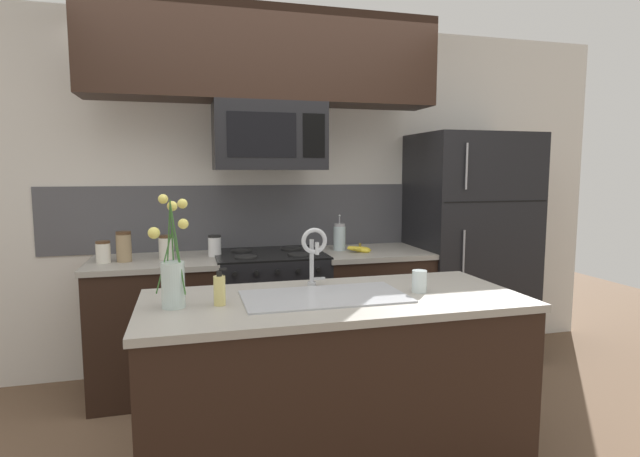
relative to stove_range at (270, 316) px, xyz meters
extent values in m
plane|color=brown|center=(0.00, -0.90, -0.46)|extent=(10.00, 10.00, 0.00)
cube|color=silver|center=(0.30, 0.38, 0.84)|extent=(5.20, 0.10, 2.60)
cube|color=#4C4C51|center=(0.00, 0.32, 0.69)|extent=(3.14, 0.01, 0.48)
cube|color=black|center=(-0.78, 0.00, -0.02)|extent=(0.80, 0.62, 0.88)
cube|color=#9E998E|center=(-0.78, 0.00, 0.43)|extent=(0.83, 0.65, 0.03)
cube|color=black|center=(0.77, 0.00, -0.02)|extent=(0.77, 0.62, 0.88)
cube|color=#9E998E|center=(0.77, 0.00, 0.43)|extent=(0.80, 0.65, 0.03)
cube|color=black|center=(0.00, 0.00, -0.01)|extent=(0.76, 0.62, 0.91)
cube|color=black|center=(0.00, 0.00, 0.45)|extent=(0.76, 0.62, 0.01)
cylinder|color=black|center=(-0.18, -0.14, 0.46)|extent=(0.15, 0.15, 0.01)
cylinder|color=black|center=(0.18, -0.14, 0.46)|extent=(0.15, 0.15, 0.01)
cylinder|color=black|center=(-0.18, 0.14, 0.46)|extent=(0.15, 0.15, 0.01)
cylinder|color=black|center=(0.18, 0.14, 0.46)|extent=(0.15, 0.15, 0.01)
cylinder|color=black|center=(-0.27, -0.32, 0.39)|extent=(0.03, 0.02, 0.03)
cylinder|color=black|center=(-0.14, -0.32, 0.39)|extent=(0.03, 0.02, 0.03)
cylinder|color=black|center=(0.00, -0.32, 0.39)|extent=(0.03, 0.02, 0.03)
cylinder|color=black|center=(0.14, -0.32, 0.39)|extent=(0.03, 0.02, 0.03)
cylinder|color=black|center=(0.27, -0.32, 0.39)|extent=(0.03, 0.02, 0.03)
cube|color=black|center=(0.00, -0.02, 1.27)|extent=(0.74, 0.40, 0.45)
cube|color=black|center=(-0.07, -0.22, 1.27)|extent=(0.45, 0.00, 0.29)
cube|color=black|center=(0.27, -0.22, 1.27)|extent=(0.15, 0.00, 0.29)
cube|color=black|center=(-0.02, -0.05, 1.79)|extent=(2.33, 0.34, 0.60)
cube|color=black|center=(1.58, 0.02, 0.43)|extent=(0.86, 0.72, 1.78)
cube|color=black|center=(1.58, -0.34, 0.82)|extent=(0.83, 0.00, 0.01)
cylinder|color=#99999E|center=(1.32, -0.36, 1.07)|extent=(0.01, 0.01, 0.32)
cylinder|color=#99999E|center=(1.32, -0.36, 0.28)|extent=(0.01, 0.01, 0.68)
cylinder|color=silver|center=(-1.08, -0.03, 0.51)|extent=(0.09, 0.09, 0.13)
cylinder|color=#4C331E|center=(-1.08, -0.03, 0.58)|extent=(0.09, 0.09, 0.01)
cylinder|color=#997F5B|center=(-0.96, -0.02, 0.54)|extent=(0.10, 0.10, 0.18)
cylinder|color=#4C331E|center=(-0.96, -0.02, 0.64)|extent=(0.09, 0.09, 0.02)
cylinder|color=silver|center=(-0.69, 0.02, 0.52)|extent=(0.10, 0.10, 0.14)
cylinder|color=#4C331E|center=(-0.69, 0.02, 0.60)|extent=(0.10, 0.10, 0.02)
cylinder|color=silver|center=(-0.38, 0.04, 0.51)|extent=(0.09, 0.09, 0.13)
cylinder|color=black|center=(-0.38, 0.04, 0.59)|extent=(0.09, 0.09, 0.01)
ellipsoid|color=yellow|center=(0.64, -0.07, 0.47)|extent=(0.16, 0.13, 0.06)
ellipsoid|color=yellow|center=(0.65, -0.05, 0.47)|extent=(0.17, 0.09, 0.05)
ellipsoid|color=yellow|center=(0.65, -0.07, 0.47)|extent=(0.17, 0.04, 0.06)
ellipsoid|color=yellow|center=(0.66, -0.05, 0.47)|extent=(0.18, 0.08, 0.05)
ellipsoid|color=yellow|center=(0.66, -0.07, 0.47)|extent=(0.17, 0.12, 0.06)
cylinder|color=brown|center=(0.65, -0.06, 0.50)|extent=(0.02, 0.02, 0.03)
cylinder|color=silver|center=(0.53, 0.06, 0.54)|extent=(0.09, 0.09, 0.18)
cylinder|color=#A3A3AA|center=(0.53, 0.06, 0.64)|extent=(0.08, 0.08, 0.02)
cylinder|color=#A3A3AA|center=(0.53, 0.06, 0.67)|extent=(0.01, 0.01, 0.05)
sphere|color=#A3A3AA|center=(0.53, 0.06, 0.71)|extent=(0.02, 0.02, 0.02)
cube|color=black|center=(0.10, -1.25, -0.02)|extent=(1.74, 0.74, 0.88)
cube|color=#9E998E|center=(0.10, -1.25, 0.43)|extent=(1.77, 0.77, 0.03)
cube|color=#ADAFB5|center=(0.06, -1.25, 0.45)|extent=(0.76, 0.41, 0.01)
cube|color=#ADAFB5|center=(-0.12, -1.25, 0.37)|extent=(0.30, 0.31, 0.15)
cube|color=#ADAFB5|center=(0.23, -1.25, 0.37)|extent=(0.30, 0.31, 0.15)
cylinder|color=#B7BABF|center=(0.06, -1.01, 0.46)|extent=(0.04, 0.04, 0.02)
cylinder|color=#B7BABF|center=(0.06, -1.01, 0.58)|extent=(0.02, 0.02, 0.22)
torus|color=#B7BABF|center=(0.06, -1.06, 0.69)|extent=(0.13, 0.02, 0.13)
cylinder|color=#B7BABF|center=(0.06, -1.12, 0.66)|extent=(0.02, 0.02, 0.06)
cube|color=#B7BABF|center=(0.09, -1.01, 0.48)|extent=(0.07, 0.01, 0.01)
cylinder|color=#DBCC75|center=(-0.43, -1.26, 0.51)|extent=(0.05, 0.05, 0.13)
cylinder|color=black|center=(-0.43, -1.26, 0.59)|extent=(0.02, 0.02, 0.02)
cube|color=black|center=(-0.41, -1.26, 0.61)|extent=(0.03, 0.01, 0.01)
cylinder|color=silver|center=(0.53, -1.27, 0.50)|extent=(0.07, 0.07, 0.11)
cylinder|color=silver|center=(-0.62, -1.25, 0.55)|extent=(0.10, 0.10, 0.20)
cylinder|color=silver|center=(-0.62, -1.25, 0.48)|extent=(0.09, 0.09, 0.06)
cylinder|color=#386B2D|center=(-0.62, -1.22, 0.70)|extent=(0.01, 0.07, 0.37)
sphere|color=#EFE066|center=(-0.62, -1.19, 0.88)|extent=(0.04, 0.04, 0.04)
cylinder|color=#386B2D|center=(-0.66, -1.25, 0.64)|extent=(0.08, 0.01, 0.26)
sphere|color=#EFE066|center=(-0.69, -1.25, 0.77)|extent=(0.05, 0.05, 0.05)
cylinder|color=#386B2D|center=(-0.64, -1.23, 0.71)|extent=(0.04, 0.05, 0.40)
sphere|color=#EFE066|center=(-0.65, -1.20, 0.92)|extent=(0.04, 0.04, 0.04)
cylinder|color=#386B2D|center=(-0.60, -1.27, 0.70)|extent=(0.06, 0.05, 0.39)
sphere|color=#EFE066|center=(-0.57, -1.29, 0.90)|extent=(0.04, 0.04, 0.04)
cylinder|color=#386B2D|center=(-0.60, -1.26, 0.66)|extent=(0.06, 0.02, 0.30)
sphere|color=#EFE066|center=(-0.57, -1.26, 0.81)|extent=(0.04, 0.04, 0.04)
camera|label=1|loc=(-0.55, -3.44, 1.04)|focal=28.00mm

